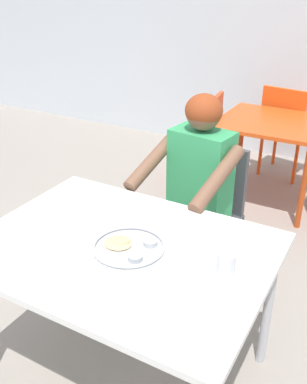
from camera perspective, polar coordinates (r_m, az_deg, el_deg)
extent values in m
cube|color=gray|center=(2.40, -6.13, -22.50)|extent=(12.00, 12.00, 0.05)
cube|color=white|center=(1.86, -4.27, -7.47)|extent=(1.25, 0.92, 0.03)
cylinder|color=#B2B2B7|center=(2.62, -9.58, -6.54)|extent=(0.04, 0.04, 0.73)
cylinder|color=#B2B2B7|center=(2.22, 14.89, -14.30)|extent=(0.04, 0.04, 0.73)
cylinder|color=#B7BABF|center=(1.83, -3.27, -7.42)|extent=(0.31, 0.31, 0.01)
torus|color=#B7BABF|center=(1.82, -3.28, -7.14)|extent=(0.31, 0.31, 0.01)
cylinder|color=#B2B5BA|center=(1.75, -2.43, -8.64)|extent=(0.06, 0.06, 0.02)
cylinder|color=#C65119|center=(1.74, -2.43, -8.52)|extent=(0.05, 0.05, 0.01)
cylinder|color=#B2B5BA|center=(1.83, -0.42, -6.71)|extent=(0.06, 0.06, 0.02)
cylinder|color=#9E4714|center=(1.83, -0.42, -6.59)|extent=(0.05, 0.05, 0.01)
ellipsoid|color=#DBB77A|center=(1.85, -4.70, -6.72)|extent=(0.13, 0.12, 0.01)
ellipsoid|color=tan|center=(1.86, -4.42, -6.29)|extent=(0.10, 0.09, 0.01)
cylinder|color=silver|center=(1.69, 9.56, -9.33)|extent=(0.07, 0.07, 0.09)
cylinder|color=#593319|center=(1.67, 9.63, -8.56)|extent=(0.06, 0.06, 0.02)
cube|color=#3F3F44|center=(2.69, 6.29, -3.92)|extent=(0.44, 0.46, 0.04)
cube|color=#3F3F44|center=(2.73, 8.64, 1.95)|extent=(0.37, 0.09, 0.43)
cylinder|color=#3F3F44|center=(2.63, 6.98, -10.57)|extent=(0.03, 0.03, 0.41)
cylinder|color=#3F3F44|center=(2.76, 1.51, -8.32)|extent=(0.03, 0.03, 0.41)
cylinder|color=#3F3F44|center=(2.87, 10.43, -7.24)|extent=(0.03, 0.03, 0.41)
cylinder|color=#3F3F44|center=(2.99, 5.27, -5.36)|extent=(0.03, 0.03, 0.41)
cylinder|color=#2E2E2E|center=(2.43, 3.59, -13.55)|extent=(0.10, 0.10, 0.44)
cylinder|color=#2E2E2E|center=(2.41, 6.44, -6.30)|extent=(0.17, 0.41, 0.12)
cylinder|color=#2E2E2E|center=(2.57, -2.08, -10.95)|extent=(0.10, 0.10, 0.44)
cylinder|color=#2E2E2E|center=(2.55, 0.66, -4.12)|extent=(0.17, 0.41, 0.12)
cube|color=#339959|center=(2.50, 6.20, 2.09)|extent=(0.36, 0.24, 0.54)
cylinder|color=brown|center=(2.22, 8.41, 1.76)|extent=(0.14, 0.46, 0.25)
cylinder|color=brown|center=(2.42, -0.06, 4.25)|extent=(0.14, 0.46, 0.25)
sphere|color=brown|center=(2.37, 6.65, 10.30)|extent=(0.19, 0.19, 0.19)
ellipsoid|color=maroon|center=(2.36, 6.67, 10.63)|extent=(0.21, 0.20, 0.18)
cube|color=#E04C19|center=(3.71, 15.57, 8.84)|extent=(0.85, 0.80, 0.03)
cylinder|color=#B33D14|center=(3.63, 7.91, 3.08)|extent=(0.04, 0.04, 0.69)
cylinder|color=#B33D14|center=(3.46, 19.17, 0.56)|extent=(0.04, 0.04, 0.69)
cylinder|color=#B33D14|center=(4.23, 11.42, 6.28)|extent=(0.04, 0.04, 0.69)
cube|color=#D0451B|center=(4.02, 5.34, 6.70)|extent=(0.46, 0.44, 0.04)
cube|color=#D0451B|center=(3.91, 8.19, 9.46)|extent=(0.09, 0.37, 0.42)
cylinder|color=#D0451B|center=(4.01, 2.33, 3.39)|extent=(0.03, 0.03, 0.40)
cylinder|color=#D0451B|center=(4.28, 3.66, 4.90)|extent=(0.03, 0.03, 0.40)
cylinder|color=#D0451B|center=(3.93, 6.89, 2.69)|extent=(0.03, 0.03, 0.40)
cylinder|color=#D0451B|center=(4.20, 7.96, 4.27)|extent=(0.03, 0.03, 0.40)
cube|color=#EE4F17|center=(4.39, 17.31, 7.63)|extent=(0.50, 0.48, 0.04)
cube|color=#EE4F17|center=(4.15, 16.69, 10.04)|extent=(0.42, 0.11, 0.43)
cylinder|color=#EE4F17|center=(4.67, 15.74, 5.99)|extent=(0.03, 0.03, 0.42)
cylinder|color=#EE4F17|center=(4.39, 13.92, 4.86)|extent=(0.03, 0.03, 0.42)
cylinder|color=#EE4F17|center=(4.26, 18.20, 3.64)|extent=(0.03, 0.03, 0.42)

